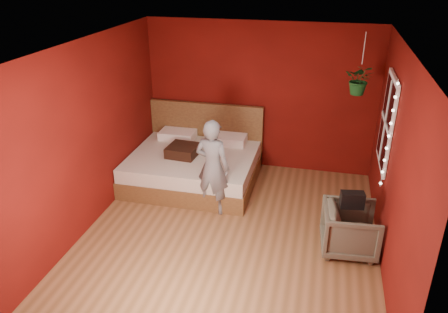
{
  "coord_description": "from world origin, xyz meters",
  "views": [
    {
      "loc": [
        1.11,
        -5.04,
        3.57
      ],
      "look_at": [
        -0.19,
        0.4,
        0.97
      ],
      "focal_mm": 35.0,
      "sensor_mm": 36.0,
      "label": 1
    }
  ],
  "objects": [
    {
      "name": "room_walls",
      "position": [
        0.0,
        0.0,
        1.68
      ],
      "size": [
        4.04,
        4.54,
        2.62
      ],
      "color": "#670F0A",
      "rests_on": "ground"
    },
    {
      "name": "fairy_lights",
      "position": [
        1.94,
        0.37,
        1.5
      ],
      "size": [
        0.04,
        0.04,
        1.45
      ],
      "color": "silver",
      "rests_on": "room_walls"
    },
    {
      "name": "bed",
      "position": [
        -0.95,
        1.41,
        0.3
      ],
      "size": [
        2.09,
        1.78,
        1.15
      ],
      "color": "brown",
      "rests_on": "ground"
    },
    {
      "name": "armchair",
      "position": [
        1.6,
        -0.05,
        0.32
      ],
      "size": [
        0.76,
        0.74,
        0.65
      ],
      "primitive_type": "imported",
      "rotation": [
        0.0,
        0.0,
        1.65
      ],
      "color": "#615F4D",
      "rests_on": "ground"
    },
    {
      "name": "window",
      "position": [
        1.97,
        0.9,
        1.5
      ],
      "size": [
        0.05,
        0.97,
        1.27
      ],
      "color": "white",
      "rests_on": "room_walls"
    },
    {
      "name": "handbag",
      "position": [
        1.58,
        -0.02,
        0.75
      ],
      "size": [
        0.31,
        0.19,
        0.21
      ],
      "primitive_type": "cube",
      "rotation": [
        0.0,
        0.0,
        0.16
      ],
      "color": "black",
      "rests_on": "armchair"
    },
    {
      "name": "floor",
      "position": [
        0.0,
        0.0,
        0.0
      ],
      "size": [
        4.5,
        4.5,
        0.0
      ],
      "primitive_type": "plane",
      "color": "#905E39",
      "rests_on": "ground"
    },
    {
      "name": "hanging_plant",
      "position": [
        1.58,
        1.43,
        1.93
      ],
      "size": [
        0.46,
        0.42,
        0.9
      ],
      "color": "silver",
      "rests_on": "room_walls"
    },
    {
      "name": "throw_pillow",
      "position": [
        -1.1,
        1.24,
        0.61
      ],
      "size": [
        0.51,
        0.51,
        0.17
      ],
      "primitive_type": "cube",
      "rotation": [
        0.0,
        0.0,
        -0.08
      ],
      "color": "black",
      "rests_on": "bed"
    },
    {
      "name": "person",
      "position": [
        -0.39,
        0.5,
        0.73
      ],
      "size": [
        0.59,
        0.45,
        1.47
      ],
      "primitive_type": "imported",
      "rotation": [
        0.0,
        0.0,
        2.95
      ],
      "color": "slate",
      "rests_on": "ground"
    }
  ]
}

